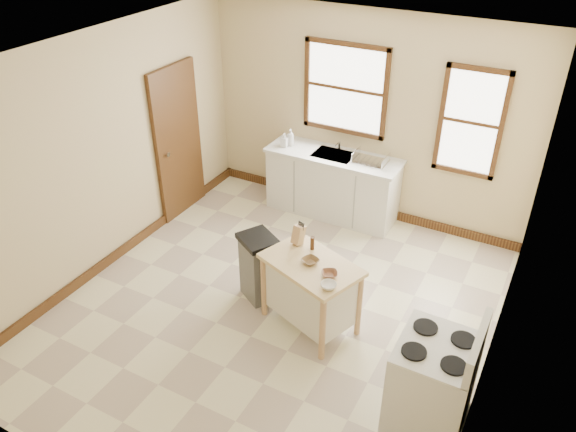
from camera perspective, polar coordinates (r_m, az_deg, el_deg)
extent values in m
plane|color=#B9A692|center=(6.37, -1.47, -9.45)|extent=(5.00, 5.00, 0.00)
plane|color=white|center=(4.99, -1.93, 15.48)|extent=(5.00, 5.00, 0.00)
cube|color=#CCAF86|center=(7.60, 7.87, 9.88)|extent=(4.50, 0.04, 2.80)
cube|color=#CCAF86|center=(6.83, -18.37, 5.93)|extent=(0.04, 5.00, 2.80)
cube|color=#CCAF86|center=(5.00, 21.41, -4.82)|extent=(0.04, 5.00, 2.80)
cube|color=black|center=(7.80, -11.10, 7.38)|extent=(0.06, 0.90, 2.10)
cube|color=black|center=(8.16, 7.11, 1.06)|extent=(4.50, 0.04, 0.12)
cube|color=black|center=(7.47, -16.49, -3.38)|extent=(0.04, 5.00, 0.12)
cylinder|color=silver|center=(7.74, 5.26, 7.49)|extent=(0.03, 0.03, 0.22)
imported|color=#B2B2B2|center=(7.83, 0.27, 7.99)|extent=(0.11, 0.11, 0.24)
imported|color=#B2B2B2|center=(7.80, -0.37, 7.74)|extent=(0.09, 0.10, 0.20)
cylinder|color=#412511|center=(5.85, 2.48, -2.78)|extent=(0.06, 0.06, 0.15)
imported|color=brown|center=(5.68, 2.28, -4.58)|extent=(0.21, 0.21, 0.04)
imported|color=brown|center=(5.53, 4.23, -5.88)|extent=(0.21, 0.21, 0.04)
imported|color=white|center=(5.38, 4.15, -7.06)|extent=(0.18, 0.18, 0.05)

